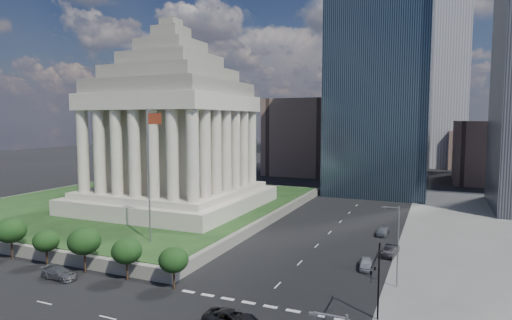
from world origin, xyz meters
The scene contains 16 objects.
ground centered at (0.00, 100.00, 0.00)m, with size 500.00×500.00×0.00m, color black.
plaza_terrace centered at (-45.00, 50.00, 0.90)m, with size 66.00×70.00×1.80m, color #5F5C52.
plaza_lawn centered at (-45.00, 50.00, 1.85)m, with size 64.00×68.00×0.10m, color #1B3515.
war_memorial centered at (-34.00, 48.00, 21.40)m, with size 34.00×34.00×39.00m, color #AFA393, non-canonical shape.
flagpole centered at (-21.83, 24.00, 13.11)m, with size 2.52×0.24×20.00m.
tree_row centered at (-35.50, 14.00, 3.00)m, with size 53.00×4.00×6.00m, color black, non-canonical shape.
midrise_glass centered at (2.00, 95.00, 30.00)m, with size 26.00×26.00×60.00m, color black.
building_filler_ne centered at (32.00, 130.00, 10.00)m, with size 20.00×30.00×20.00m, color brown.
building_filler_nw centered at (-30.00, 130.00, 14.00)m, with size 24.00×30.00×28.00m, color brown.
traffic_signal_ne centered at (12.50, 13.70, 5.25)m, with size 0.30×5.74×8.00m.
street_lamp_north centered at (13.33, 25.00, 5.66)m, with size 2.13×0.22×10.00m.
pickup_truck centered at (-0.57, 8.40, 0.77)m, with size 2.57×5.57×1.55m, color black.
suv_grey centered at (-26.35, 11.00, 0.73)m, with size 5.05×2.05×1.47m, color #4F5156.
parked_sedan_near centered at (9.00, 30.21, 0.73)m, with size 4.27×1.72×1.46m, color #9FA2A8.
parked_sedan_mid centered at (11.50, 37.34, 0.78)m, with size 1.65×4.73×1.56m, color black.
parked_sedan_far centered at (9.00, 49.00, 0.78)m, with size 1.84×4.57×1.56m, color slate.
Camera 1 is at (17.64, -27.66, 20.15)m, focal length 30.00 mm.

